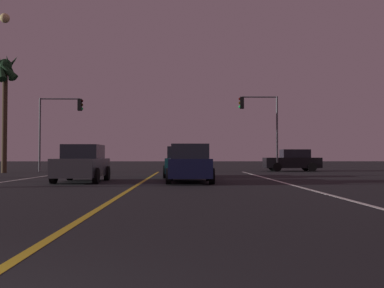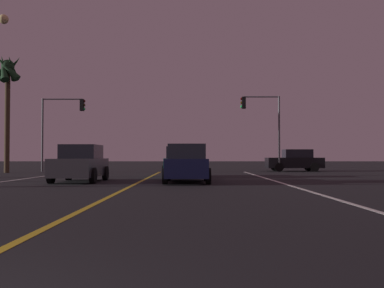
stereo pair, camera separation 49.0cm
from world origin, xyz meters
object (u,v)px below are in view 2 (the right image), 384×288
object	(u,v)px
car_crossing_side	(294,161)
car_oncoming	(79,164)
car_ahead_far	(181,162)
traffic_light_near_left	(62,117)
car_lead_same_lane	(186,164)
traffic_light_near_right	(260,116)
palm_tree_left_far	(6,78)

from	to	relation	value
car_crossing_side	car_oncoming	distance (m)	19.32
car_ahead_far	car_oncoming	world-z (taller)	same
car_oncoming	traffic_light_near_left	distance (m)	14.47
car_lead_same_lane	traffic_light_near_left	world-z (taller)	traffic_light_near_left
car_oncoming	traffic_light_near_right	distance (m)	17.20
car_ahead_far	traffic_light_near_left	distance (m)	13.23
car_oncoming	traffic_light_near_left	xyz separation A→B (m)	(-4.72, 13.27, 3.32)
car_ahead_far	car_lead_same_lane	distance (m)	5.05
car_crossing_side	car_oncoming	world-z (taller)	same
car_ahead_far	car_crossing_side	bearing A→B (deg)	-41.59
traffic_light_near_left	traffic_light_near_right	bearing A→B (deg)	0.00
car_crossing_side	traffic_light_near_right	size ratio (longest dim) A/B	0.75
car_lead_same_lane	traffic_light_near_left	distance (m)	17.20
car_ahead_far	traffic_light_near_left	xyz separation A→B (m)	(-9.28, 8.82, 3.32)
traffic_light_near_right	traffic_light_near_left	distance (m)	15.12
car_oncoming	traffic_light_near_left	world-z (taller)	traffic_light_near_left
car_lead_same_lane	traffic_light_near_right	size ratio (longest dim) A/B	0.75
car_crossing_side	traffic_light_near_left	size ratio (longest dim) A/B	0.77
traffic_light_near_right	car_ahead_far	bearing A→B (deg)	56.48
traffic_light_near_left	car_crossing_side	bearing A→B (deg)	2.79
car_crossing_side	traffic_light_near_right	world-z (taller)	traffic_light_near_right
traffic_light_near_right	palm_tree_left_far	distance (m)	18.69
car_oncoming	traffic_light_near_right	world-z (taller)	traffic_light_near_right
car_oncoming	car_lead_same_lane	xyz separation A→B (m)	(4.91, -0.59, 0.00)
car_lead_same_lane	traffic_light_near_right	distance (m)	15.30
car_crossing_side	car_lead_same_lane	distance (m)	16.89
car_oncoming	palm_tree_left_far	size ratio (longest dim) A/B	0.50
car_oncoming	car_lead_same_lane	world-z (taller)	same
traffic_light_near_left	car_ahead_far	bearing A→B (deg)	-43.56
palm_tree_left_far	traffic_light_near_left	bearing A→B (deg)	36.78
palm_tree_left_far	car_crossing_side	bearing A→B (deg)	8.86
car_lead_same_lane	traffic_light_near_left	xyz separation A→B (m)	(-9.63, 13.86, 3.32)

